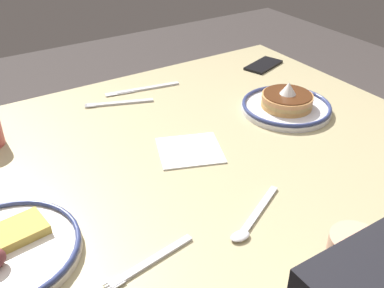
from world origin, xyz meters
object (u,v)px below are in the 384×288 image
cell_phone (263,65)px  fork_near (150,262)px  tea_spoon (251,221)px  plate_center_pancakes (4,250)px  plate_near_main (286,104)px  butter_knife (142,89)px  fork_far (119,103)px  paper_napkin (190,150)px

cell_phone → fork_near: bearing=19.1°
tea_spoon → plate_center_pancakes: bearing=-21.3°
plate_center_pancakes → cell_phone: bearing=-155.5°
plate_near_main → fork_near: (0.59, 0.30, -0.02)m
fork_near → butter_knife: same height
plate_near_main → plate_center_pancakes: (0.80, 0.15, -0.01)m
plate_near_main → plate_center_pancakes: bearing=10.6°
plate_near_main → fork_far: 0.48m
plate_center_pancakes → fork_far: plate_center_pancakes is taller
plate_center_pancakes → paper_napkin: bearing=-165.6°
paper_napkin → fork_near: (0.25, 0.27, 0.00)m
plate_center_pancakes → paper_napkin: (-0.46, -0.12, -0.01)m
plate_center_pancakes → paper_napkin: size_ratio=1.75×
plate_center_pancakes → fork_near: (-0.21, 0.15, -0.01)m
plate_near_main → plate_center_pancakes: plate_near_main is taller
plate_near_main → butter_knife: 0.44m
paper_napkin → fork_far: fork_far is taller
plate_center_pancakes → fork_near: 0.26m
cell_phone → paper_napkin: (0.50, 0.32, -0.00)m
paper_napkin → fork_near: fork_near is taller
paper_napkin → fork_near: bearing=46.9°
plate_near_main → tea_spoon: bearing=39.6°
fork_near → butter_knife: size_ratio=0.77×
plate_center_pancakes → fork_far: size_ratio=1.38×
paper_napkin → tea_spoon: (0.04, 0.28, 0.00)m
plate_center_pancakes → fork_far: (-0.42, -0.44, -0.01)m
fork_near → fork_far: size_ratio=0.95×
cell_phone → butter_knife: bearing=-25.6°
paper_napkin → butter_knife: (-0.06, -0.37, 0.00)m
plate_center_pancakes → butter_knife: (-0.52, -0.49, -0.01)m
fork_far → tea_spoon: size_ratio=1.07×
paper_napkin → butter_knife: bearing=-99.5°
fork_near → tea_spoon: bearing=176.3°
fork_far → tea_spoon: bearing=90.1°
cell_phone → fork_far: bearing=-19.2°
paper_napkin → tea_spoon: tea_spoon is taller
paper_napkin → tea_spoon: size_ratio=0.84×
plate_near_main → fork_far: bearing=-37.6°
tea_spoon → paper_napkin: bearing=-97.7°
butter_knife → fork_near: bearing=64.0°
cell_phone → plate_center_pancakes: bearing=5.7°
plate_center_pancakes → cell_phone: size_ratio=1.83×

